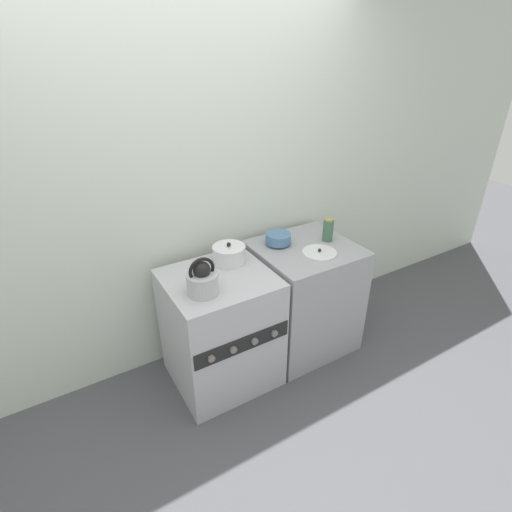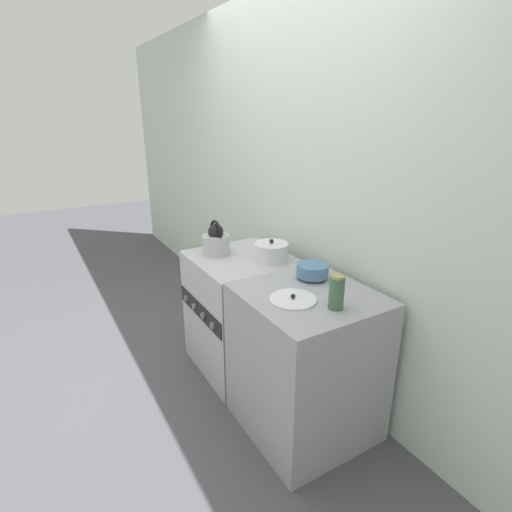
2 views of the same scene
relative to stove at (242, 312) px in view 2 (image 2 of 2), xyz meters
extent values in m
plane|color=#4C4C51|center=(0.00, -0.31, -0.41)|extent=(12.00, 12.00, 0.00)
cube|color=silver|center=(0.00, 0.42, 0.84)|extent=(7.00, 0.06, 2.50)
cube|color=#B2B2B7|center=(0.00, 0.00, 0.00)|extent=(0.67, 0.62, 0.82)
cube|color=black|center=(0.00, -0.31, 0.10)|extent=(0.64, 0.01, 0.11)
cylinder|color=slate|center=(-0.22, -0.32, 0.10)|extent=(0.04, 0.02, 0.04)
cylinder|color=slate|center=(-0.07, -0.32, 0.10)|extent=(0.04, 0.02, 0.04)
cylinder|color=slate|center=(0.07, -0.32, 0.10)|extent=(0.04, 0.02, 0.04)
cylinder|color=slate|center=(0.22, -0.32, 0.10)|extent=(0.04, 0.02, 0.04)
cube|color=#99999E|center=(0.70, 0.02, 0.01)|extent=(0.69, 0.66, 0.84)
cylinder|color=#B2B2B7|center=(-0.15, -0.11, 0.47)|extent=(0.19, 0.19, 0.13)
sphere|color=black|center=(-0.15, -0.11, 0.57)|extent=(0.10, 0.10, 0.10)
torus|color=black|center=(-0.15, -0.11, 0.56)|extent=(0.16, 0.02, 0.16)
cone|color=#B2B2B7|center=(-0.06, -0.11, 0.49)|extent=(0.09, 0.04, 0.07)
cylinder|color=silver|center=(0.15, 0.14, 0.46)|extent=(0.21, 0.21, 0.10)
cylinder|color=silver|center=(0.15, 0.14, 0.52)|extent=(0.22, 0.22, 0.01)
sphere|color=black|center=(0.15, 0.14, 0.54)|extent=(0.03, 0.03, 0.03)
cylinder|color=#4C729E|center=(0.55, 0.15, 0.44)|extent=(0.08, 0.08, 0.02)
cylinder|color=#4C729E|center=(0.55, 0.15, 0.48)|extent=(0.18, 0.18, 0.07)
cylinder|color=#3F664C|center=(0.90, 0.03, 0.51)|extent=(0.07, 0.07, 0.16)
cylinder|color=#998C4C|center=(0.90, 0.03, 0.59)|extent=(0.06, 0.06, 0.01)
cylinder|color=silver|center=(0.72, -0.10, 0.43)|extent=(0.24, 0.24, 0.01)
sphere|color=black|center=(0.72, -0.10, 0.45)|extent=(0.02, 0.02, 0.02)
camera|label=1|loc=(-0.89, -1.95, 1.72)|focal=28.00mm
camera|label=2|loc=(2.18, -1.17, 1.32)|focal=28.00mm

